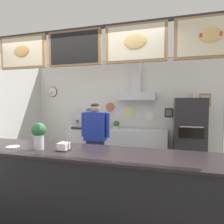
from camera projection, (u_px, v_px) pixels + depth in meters
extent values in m
plane|color=#514C47|center=(79.00, 212.00, 2.80)|extent=(6.33, 6.33, 0.00)
cube|color=gray|center=(120.00, 111.00, 5.26)|extent=(5.11, 0.12, 2.74)
cube|color=silver|center=(120.00, 111.00, 5.20)|extent=(5.07, 0.01, 2.70)
cylinder|color=black|center=(53.00, 92.00, 5.71)|extent=(0.30, 0.02, 0.30)
cylinder|color=white|center=(52.00, 92.00, 5.70)|extent=(0.28, 0.01, 0.28)
cube|color=black|center=(51.00, 93.00, 5.70)|extent=(0.06, 0.01, 0.10)
cylinder|color=teal|center=(90.00, 112.00, 5.42)|extent=(0.23, 0.02, 0.23)
cylinder|color=#C1664C|center=(110.00, 107.00, 5.25)|extent=(0.24, 0.02, 0.24)
cylinder|color=beige|center=(129.00, 112.00, 5.11)|extent=(0.30, 0.02, 0.30)
cylinder|color=white|center=(150.00, 116.00, 4.96)|extent=(0.23, 0.02, 0.23)
cube|color=#997047|center=(205.00, 100.00, 4.59)|extent=(0.26, 0.02, 0.31)
cube|color=#ADADAD|center=(205.00, 100.00, 4.58)|extent=(0.19, 0.01, 0.22)
cube|color=black|center=(169.00, 113.00, 4.83)|extent=(0.20, 0.02, 0.22)
cube|color=slate|center=(169.00, 113.00, 4.82)|extent=(0.15, 0.01, 0.16)
cube|color=silver|center=(136.00, 96.00, 4.87)|extent=(0.97, 0.36, 0.20)
cube|color=silver|center=(136.00, 76.00, 4.91)|extent=(0.24, 0.24, 0.83)
cube|color=#2D2D2D|center=(75.00, 30.00, 2.60)|extent=(4.19, 0.04, 0.04)
cube|color=#9E754C|center=(23.00, 53.00, 2.82)|extent=(0.77, 0.05, 0.48)
cube|color=beige|center=(22.00, 52.00, 2.79)|extent=(0.69, 0.01, 0.42)
ellipsoid|color=tan|center=(21.00, 51.00, 2.78)|extent=(0.25, 0.04, 0.17)
cube|color=tan|center=(21.00, 51.00, 2.77)|extent=(0.24, 0.01, 0.04)
cube|color=olive|center=(74.00, 48.00, 2.59)|extent=(0.77, 0.05, 0.48)
cube|color=black|center=(74.00, 48.00, 2.56)|extent=(0.69, 0.01, 0.42)
cube|color=#9E754C|center=(136.00, 43.00, 2.36)|extent=(0.77, 0.05, 0.48)
cube|color=#F2E5C6|center=(135.00, 43.00, 2.33)|extent=(0.69, 0.01, 0.42)
ellipsoid|color=#E5BC70|center=(135.00, 41.00, 2.32)|extent=(0.28, 0.04, 0.19)
cube|color=#E5C666|center=(135.00, 41.00, 2.31)|extent=(0.26, 0.01, 0.05)
cube|color=#9E754C|center=(210.00, 37.00, 2.13)|extent=(0.77, 0.05, 0.48)
cube|color=beige|center=(210.00, 36.00, 2.11)|extent=(0.69, 0.01, 0.42)
ellipsoid|color=#E5BC70|center=(211.00, 35.00, 2.09)|extent=(0.24, 0.04, 0.17)
cube|color=#B74233|center=(211.00, 34.00, 2.09)|extent=(0.23, 0.01, 0.04)
cube|color=black|center=(68.00, 189.00, 2.47)|extent=(3.85, 0.72, 0.98)
cube|color=black|center=(67.00, 151.00, 2.44)|extent=(3.93, 0.75, 0.03)
cube|color=silver|center=(116.00, 146.00, 4.93)|extent=(2.56, 0.55, 0.91)
cube|color=#9FA1A5|center=(116.00, 158.00, 4.95)|extent=(2.44, 0.51, 0.02)
cube|color=#232326|center=(189.00, 137.00, 4.19)|extent=(0.64, 0.71, 1.70)
cube|color=black|center=(191.00, 133.00, 3.83)|extent=(0.48, 0.02, 0.20)
cube|color=#A3A5AD|center=(191.00, 127.00, 3.80)|extent=(0.44, 0.02, 0.02)
cylinder|color=#A3A5AD|center=(190.00, 96.00, 4.14)|extent=(0.14, 0.14, 0.10)
cube|color=#232328|center=(95.00, 163.00, 3.68)|extent=(0.31, 0.21, 0.88)
cube|color=#1E339E|center=(95.00, 126.00, 3.64)|extent=(0.41, 0.23, 0.55)
cylinder|color=#1E339E|center=(108.00, 125.00, 3.58)|extent=(0.08, 0.08, 0.46)
cylinder|color=#1E339E|center=(83.00, 124.00, 3.70)|extent=(0.08, 0.08, 0.46)
sphere|color=tan|center=(95.00, 108.00, 3.62)|extent=(0.18, 0.18, 0.18)
ellipsoid|color=black|center=(95.00, 106.00, 3.62)|extent=(0.17, 0.17, 0.10)
cube|color=#B7BABF|center=(85.00, 120.00, 5.11)|extent=(0.59, 0.38, 0.44)
cylinder|color=#4C4C51|center=(77.00, 121.00, 4.93)|extent=(0.06, 0.06, 0.06)
cube|color=black|center=(81.00, 128.00, 4.90)|extent=(0.53, 0.10, 0.04)
sphere|color=black|center=(88.00, 117.00, 4.85)|extent=(0.04, 0.04, 0.04)
cylinder|color=beige|center=(116.00, 128.00, 4.87)|extent=(0.10, 0.10, 0.09)
ellipsoid|color=#2D6638|center=(116.00, 124.00, 4.86)|extent=(0.17, 0.17, 0.15)
cylinder|color=#4C4C51|center=(103.00, 127.00, 5.02)|extent=(0.10, 0.10, 0.09)
ellipsoid|color=#2D6638|center=(103.00, 123.00, 5.02)|extent=(0.17, 0.17, 0.15)
cylinder|color=silver|center=(39.00, 142.00, 2.45)|extent=(0.12, 0.12, 0.19)
cylinder|color=gray|center=(39.00, 147.00, 2.45)|extent=(0.11, 0.11, 0.06)
ellipsoid|color=#2D6638|center=(39.00, 130.00, 2.44)|extent=(0.18, 0.18, 0.18)
cube|color=#262628|center=(64.00, 150.00, 2.41)|extent=(0.14, 0.14, 0.01)
cylinder|color=#262628|center=(58.00, 146.00, 2.42)|extent=(0.01, 0.01, 0.11)
cylinder|color=#262628|center=(69.00, 146.00, 2.38)|extent=(0.01, 0.01, 0.11)
cube|color=white|center=(64.00, 146.00, 2.40)|extent=(0.12, 0.12, 0.09)
cylinder|color=white|center=(13.00, 147.00, 2.56)|extent=(0.17, 0.17, 0.01)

